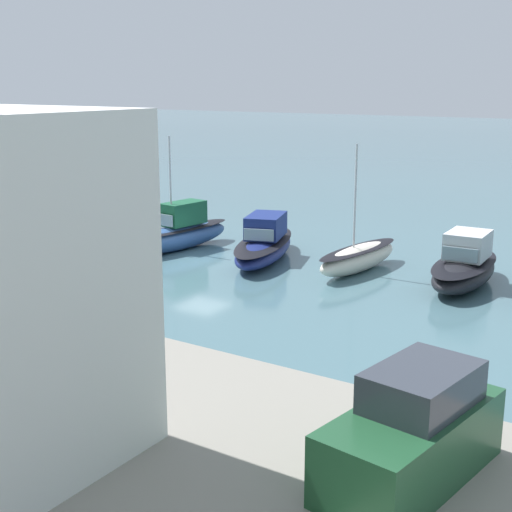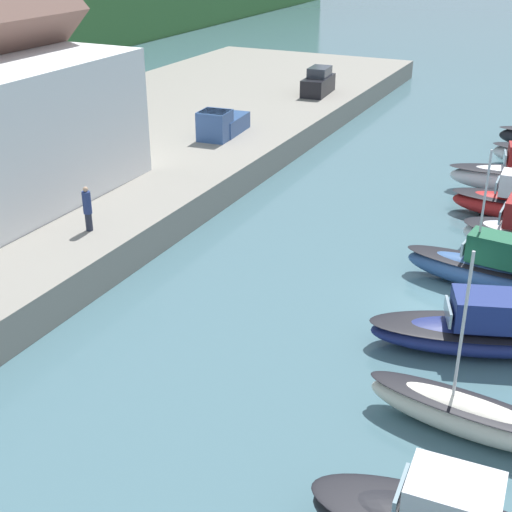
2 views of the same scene
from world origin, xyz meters
TOP-DOWN VIEW (x-y plane):
  - ground_plane at (0.00, 0.00)m, footprint 320.00×320.00m
  - moored_boat_2 at (-12.94, -2.73)m, footprint 2.65×6.72m
  - moored_boat_3 at (-7.78, -2.45)m, footprint 2.18×6.63m
  - moored_boat_4 at (-2.65, -1.93)m, footprint 4.81×8.34m
  - moored_boat_5 at (2.58, -1.41)m, footprint 2.65×7.52m
  - moored_boat_6 at (6.96, -2.03)m, footprint 2.59×5.15m
  - moored_boat_7 at (11.72, -1.30)m, footprint 2.23×6.62m
  - moored_boat_8 at (16.04, -1.29)m, footprint 3.65×8.84m
  - parked_car_2 at (-17.87, 16.86)m, footprint 2.41×4.42m

SIDE VIEW (x-z plane):
  - ground_plane at x=0.00m, z-range 0.00..0.00m
  - moored_boat_3 at x=-7.78m, z-range -2.43..3.83m
  - moored_boat_4 at x=-2.65m, z-range -0.33..2.01m
  - moored_boat_2 at x=-12.94m, z-range -0.34..2.13m
  - moored_boat_7 at x=11.72m, z-range -0.35..2.25m
  - moored_boat_5 at x=2.58m, z-range -2.17..4.10m
  - moored_boat_6 at x=6.96m, z-range -0.37..2.45m
  - moored_boat_8 at x=16.04m, z-range -0.38..2.59m
  - parked_car_2 at x=-17.87m, z-range 1.57..3.73m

